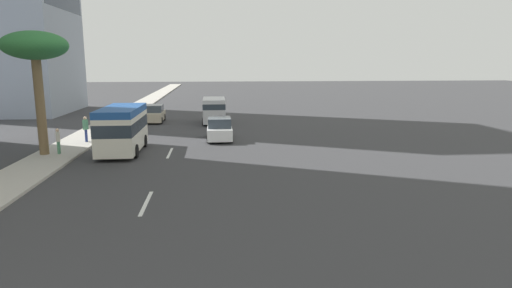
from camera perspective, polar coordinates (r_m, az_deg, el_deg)
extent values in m
plane|color=#38383A|center=(36.84, -10.03, 1.57)|extent=(198.00, 198.00, 0.00)
cube|color=#B2ADA3|center=(38.02, -20.60, 1.44)|extent=(162.00, 2.90, 0.15)
cube|color=silver|center=(18.64, -14.30, -7.56)|extent=(3.20, 0.16, 0.01)
cube|color=silver|center=(28.39, -11.31, -1.17)|extent=(3.20, 0.16, 0.01)
cube|color=beige|center=(43.49, -13.32, 3.60)|extent=(4.15, 1.80, 0.83)
cube|color=#38424C|center=(43.61, -13.33, 4.62)|extent=(2.28, 1.66, 0.68)
cylinder|color=black|center=(42.15, -12.41, 3.06)|extent=(0.64, 0.22, 0.64)
cylinder|color=black|center=(42.38, -14.64, 3.00)|extent=(0.64, 0.22, 0.64)
cylinder|color=black|center=(44.68, -12.03, 3.49)|extent=(0.64, 0.22, 0.64)
cylinder|color=black|center=(44.90, -14.14, 3.44)|extent=(0.64, 0.22, 0.64)
cube|color=silver|center=(41.62, -5.56, 4.51)|extent=(4.79, 2.06, 2.19)
cube|color=#2D3842|center=(41.57, -5.57, 5.17)|extent=(4.80, 2.07, 0.53)
cylinder|color=black|center=(43.16, -6.85, 3.46)|extent=(0.72, 0.24, 0.72)
cylinder|color=black|center=(43.16, -4.24, 3.50)|extent=(0.72, 0.24, 0.72)
cylinder|color=black|center=(40.31, -6.92, 2.95)|extent=(0.72, 0.24, 0.72)
cylinder|color=black|center=(40.32, -4.13, 3.00)|extent=(0.72, 0.24, 0.72)
cube|color=silver|center=(29.10, -17.22, 1.58)|extent=(6.09, 2.27, 2.28)
cube|color=#1E4C93|center=(28.92, -17.37, 4.24)|extent=(6.09, 2.27, 0.43)
cube|color=#28333D|center=(29.03, -17.27, 2.43)|extent=(6.10, 2.27, 0.76)
cylinder|color=black|center=(27.35, -15.62, -0.92)|extent=(0.84, 0.26, 0.84)
cylinder|color=black|center=(27.81, -20.00, -0.98)|extent=(0.84, 0.26, 0.84)
cylinder|color=black|center=(30.77, -14.52, 0.40)|extent=(0.84, 0.26, 0.84)
cylinder|color=black|center=(31.18, -18.43, 0.32)|extent=(0.84, 0.26, 0.84)
cube|color=white|center=(32.69, -4.84, 1.61)|extent=(4.13, 1.82, 0.84)
cube|color=#38424C|center=(32.37, -4.85, 2.89)|extent=(2.27, 1.68, 0.69)
cylinder|color=black|center=(33.99, -6.28, 1.46)|extent=(0.64, 0.22, 0.64)
cylinder|color=black|center=(34.02, -3.45, 1.51)|extent=(0.64, 0.22, 0.64)
cylinder|color=black|center=(31.47, -6.32, 0.71)|extent=(0.64, 0.22, 0.64)
cylinder|color=black|center=(31.49, -3.27, 0.77)|extent=(0.64, 0.22, 0.64)
cylinder|color=#4C8C66|center=(29.44, -24.65, -0.47)|extent=(0.14, 0.14, 0.77)
cylinder|color=#4C8C66|center=(29.58, -24.55, -0.41)|extent=(0.14, 0.14, 0.77)
cube|color=beige|center=(29.40, -24.70, 0.89)|extent=(0.38, 0.33, 0.61)
sphere|color=beige|center=(29.34, -24.76, 1.68)|extent=(0.21, 0.21, 0.21)
cylinder|color=navy|center=(33.17, -21.55, 1.02)|extent=(0.14, 0.14, 0.89)
cylinder|color=navy|center=(33.33, -21.47, 1.06)|extent=(0.14, 0.14, 0.89)
cube|color=#4C8C66|center=(33.14, -21.60, 2.39)|extent=(0.39, 0.36, 0.70)
sphere|color=beige|center=(33.08, -21.66, 3.20)|extent=(0.24, 0.24, 0.24)
cylinder|color=brown|center=(29.42, -26.60, 4.55)|extent=(0.55, 0.55, 6.03)
ellipsoid|color=#2D7238|center=(29.32, -27.20, 11.52)|extent=(3.80, 3.80, 1.71)
cube|color=#2D3847|center=(55.79, -24.07, 16.92)|extent=(12.19, 0.08, 2.11)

